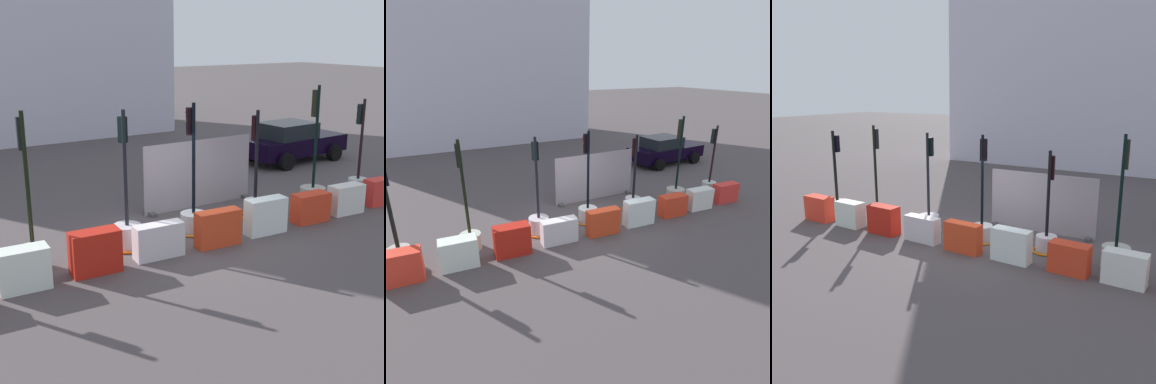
# 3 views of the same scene
# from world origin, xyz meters

# --- Properties ---
(ground_plane) EXTENTS (120.00, 120.00, 0.00)m
(ground_plane) POSITION_xyz_m (0.00, 0.00, 0.00)
(ground_plane) COLOR #4E4547
(traffic_light_0) EXTENTS (0.81, 0.81, 3.09)m
(traffic_light_0) POSITION_xyz_m (-5.97, 0.07, 0.54)
(traffic_light_0) COLOR #B7ACA5
(traffic_light_0) RESTS_ON ground_plane
(traffic_light_1) EXTENTS (0.63, 0.63, 3.36)m
(traffic_light_1) POSITION_xyz_m (-4.06, 0.10, 0.59)
(traffic_light_1) COLOR beige
(traffic_light_1) RESTS_ON ground_plane
(traffic_light_2) EXTENTS (0.83, 0.83, 3.23)m
(traffic_light_2) POSITION_xyz_m (-1.87, 0.10, 0.49)
(traffic_light_2) COLOR silver
(traffic_light_2) RESTS_ON ground_plane
(traffic_light_3) EXTENTS (0.93, 0.93, 3.24)m
(traffic_light_3) POSITION_xyz_m (0.01, 0.21, 0.49)
(traffic_light_3) COLOR silver
(traffic_light_3) RESTS_ON ground_plane
(traffic_light_4) EXTENTS (0.79, 0.79, 2.91)m
(traffic_light_4) POSITION_xyz_m (2.04, 0.30, 0.48)
(traffic_light_4) COLOR silver
(traffic_light_4) RESTS_ON ground_plane
(traffic_light_5) EXTENTS (0.71, 0.71, 3.47)m
(traffic_light_5) POSITION_xyz_m (3.98, 0.10, 0.56)
(traffic_light_5) COLOR #B0AC9E
(traffic_light_5) RESTS_ON ground_plane
(traffic_light_6) EXTENTS (0.57, 0.57, 2.97)m
(traffic_light_6) POSITION_xyz_m (5.86, 0.12, 0.56)
(traffic_light_6) COLOR silver
(traffic_light_6) RESTS_ON ground_plane
(construction_barrier_0) EXTENTS (1.11, 0.53, 0.87)m
(construction_barrier_0) POSITION_xyz_m (-5.94, -0.80, 0.44)
(construction_barrier_0) COLOR red
(construction_barrier_0) RESTS_ON ground_plane
(construction_barrier_1) EXTENTS (1.02, 0.53, 0.85)m
(construction_barrier_1) POSITION_xyz_m (-4.50, -0.76, 0.43)
(construction_barrier_1) COLOR white
(construction_barrier_1) RESTS_ON ground_plane
(construction_barrier_2) EXTENTS (1.07, 0.52, 0.92)m
(construction_barrier_2) POSITION_xyz_m (-3.02, -0.78, 0.46)
(construction_barrier_2) COLOR red
(construction_barrier_2) RESTS_ON ground_plane
(construction_barrier_3) EXTENTS (1.16, 0.44, 0.78)m
(construction_barrier_3) POSITION_xyz_m (-1.52, -0.77, 0.39)
(construction_barrier_3) COLOR silver
(construction_barrier_3) RESTS_ON ground_plane
(construction_barrier_4) EXTENTS (1.12, 0.43, 0.86)m
(construction_barrier_4) POSITION_xyz_m (-0.01, -0.90, 0.43)
(construction_barrier_4) COLOR red
(construction_barrier_4) RESTS_ON ground_plane
(construction_barrier_5) EXTENTS (1.09, 0.46, 0.91)m
(construction_barrier_5) POSITION_xyz_m (1.46, -0.85, 0.45)
(construction_barrier_5) COLOR white
(construction_barrier_5) RESTS_ON ground_plane
(construction_barrier_6) EXTENTS (1.03, 0.52, 0.78)m
(construction_barrier_6) POSITION_xyz_m (3.03, -0.81, 0.39)
(construction_barrier_6) COLOR red
(construction_barrier_6) RESTS_ON ground_plane
(construction_barrier_7) EXTENTS (1.03, 0.50, 0.81)m
(construction_barrier_7) POSITION_xyz_m (4.36, -0.81, 0.41)
(construction_barrier_7) COLOR white
(construction_barrier_7) RESTS_ON ground_plane
(construction_barrier_8) EXTENTS (1.06, 0.49, 0.78)m
(construction_barrier_8) POSITION_xyz_m (5.84, -0.77, 0.39)
(construction_barrier_8) COLOR red
(construction_barrier_8) RESTS_ON ground_plane
(car_black_sedan) EXTENTS (4.41, 2.38, 1.54)m
(car_black_sedan) POSITION_xyz_m (7.46, 4.82, 0.77)
(car_black_sedan) COLOR black
(car_black_sedan) RESTS_ON ground_plane
(building_main_facade) EXTENTS (16.91, 6.95, 15.30)m
(building_main_facade) POSITION_xyz_m (-1.09, 16.44, 7.67)
(building_main_facade) COLOR silver
(building_main_facade) RESTS_ON ground_plane
(site_fence_panel) EXTENTS (3.53, 0.50, 1.93)m
(site_fence_panel) POSITION_xyz_m (1.27, 1.91, 0.92)
(site_fence_panel) COLOR #9E949E
(site_fence_panel) RESTS_ON ground_plane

